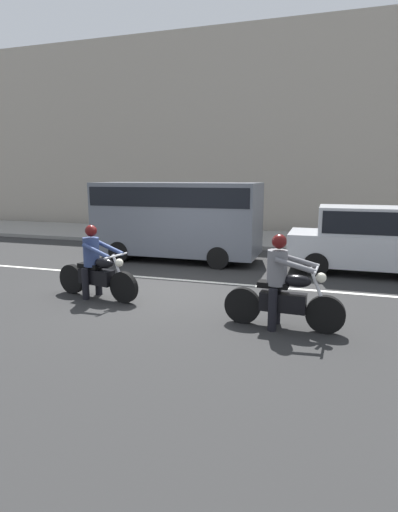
{
  "coord_description": "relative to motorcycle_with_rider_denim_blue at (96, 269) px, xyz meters",
  "views": [
    {
      "loc": [
        3.6,
        -8.68,
        2.59
      ],
      "look_at": [
        0.93,
        -0.26,
        0.88
      ],
      "focal_mm": 29.05,
      "sensor_mm": 36.0,
      "label": 1
    }
  ],
  "objects": [
    {
      "name": "motorcycle_with_rider_gray",
      "position": [
        4.02,
        -0.62,
        0.03
      ],
      "size": [
        2.07,
        0.7,
        1.64
      ],
      "color": "black",
      "rests_on": "ground_plane"
    },
    {
      "name": "parked_van_slate_gray",
      "position": [
        0.21,
        4.42,
        0.75
      ],
      "size": [
        5.06,
        1.96,
        2.4
      ],
      "color": "slate",
      "rests_on": "ground_plane"
    },
    {
      "name": "street_sign_post",
      "position": [
        -0.1,
        8.6,
        0.87
      ],
      "size": [
        0.44,
        0.08,
        2.24
      ],
      "color": "gray",
      "rests_on": "sidewalk_slab"
    },
    {
      "name": "parked_hatchback_silver",
      "position": [
        5.69,
        4.21,
        0.29
      ],
      "size": [
        4.03,
        1.76,
        1.8
      ],
      "color": "#B2B5BA",
      "rests_on": "ground_plane"
    },
    {
      "name": "ground_plane",
      "position": [
        1.12,
        1.1,
        -0.64
      ],
      "size": [
        80.0,
        80.0,
        0.0
      ],
      "primitive_type": "plane",
      "color": "#292929"
    },
    {
      "name": "motorcycle_with_rider_denim_blue",
      "position": [
        0.0,
        0.0,
        0.0
      ],
      "size": [
        2.11,
        0.77,
        1.58
      ],
      "color": "black",
      "rests_on": "ground_plane"
    },
    {
      "name": "lane_marking_stripe",
      "position": [
        1.4,
        2.0,
        -0.64
      ],
      "size": [
        18.0,
        0.14,
        0.01
      ],
      "primitive_type": "cube",
      "color": "silver",
      "rests_on": "ground_plane"
    },
    {
      "name": "building_facade",
      "position": [
        1.12,
        12.5,
        3.98
      ],
      "size": [
        40.0,
        1.4,
        9.24
      ],
      "primitive_type": "cube",
      "color": "#A89E8E",
      "rests_on": "ground_plane"
    },
    {
      "name": "sidewalk_slab",
      "position": [
        1.12,
        9.1,
        -0.57
      ],
      "size": [
        40.0,
        4.4,
        0.14
      ],
      "primitive_type": "cube",
      "color": "gray",
      "rests_on": "ground_plane"
    }
  ]
}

